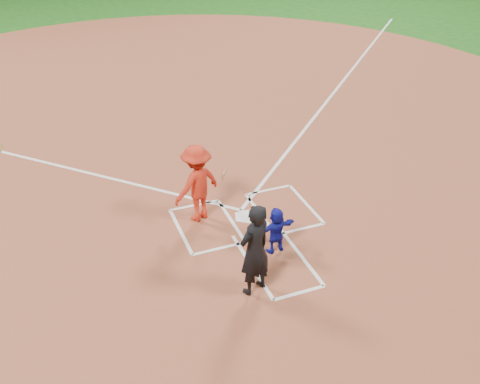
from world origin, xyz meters
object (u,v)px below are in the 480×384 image
object	(u,v)px
catcher	(276,230)
home_plate	(246,217)
batter_at_plate	(197,183)
umpire	(255,250)

from	to	relation	value
catcher	home_plate	bearing A→B (deg)	-90.53
home_plate	batter_at_plate	xyz separation A→B (m)	(-1.04, 0.38, 0.92)
catcher	batter_at_plate	distance (m)	2.16
umpire	home_plate	bearing A→B (deg)	-129.53
home_plate	catcher	world-z (taller)	catcher
batter_at_plate	home_plate	bearing A→B (deg)	-19.93
catcher	umpire	xyz separation A→B (m)	(-0.90, -0.98, 0.45)
batter_at_plate	catcher	bearing A→B (deg)	-56.90
catcher	batter_at_plate	bearing A→B (deg)	-62.39
catcher	umpire	bearing A→B (deg)	41.99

